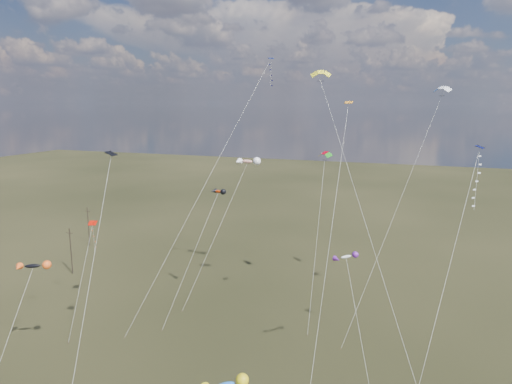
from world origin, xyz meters
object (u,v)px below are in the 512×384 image
(novelty_black_orange, at_px, (32,266))
(utility_pole_far, at_px, (88,226))
(utility_pole_near, at_px, (71,251))
(parafoil_yellow, at_px, (321,74))

(novelty_black_orange, bearing_deg, utility_pole_far, 123.36)
(utility_pole_near, relative_size, parafoil_yellow, 0.24)
(parafoil_yellow, xyz_separation_m, novelty_black_orange, (-26.60, -18.94, -20.42))
(utility_pole_far, height_order, parafoil_yellow, parafoil_yellow)
(parafoil_yellow, bearing_deg, utility_pole_near, 173.40)
(utility_pole_near, distance_m, novelty_black_orange, 30.39)
(parafoil_yellow, relative_size, novelty_black_orange, 2.69)
(utility_pole_far, relative_size, parafoil_yellow, 0.24)
(novelty_black_orange, bearing_deg, utility_pole_near, 125.34)
(parafoil_yellow, bearing_deg, utility_pole_far, 159.74)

